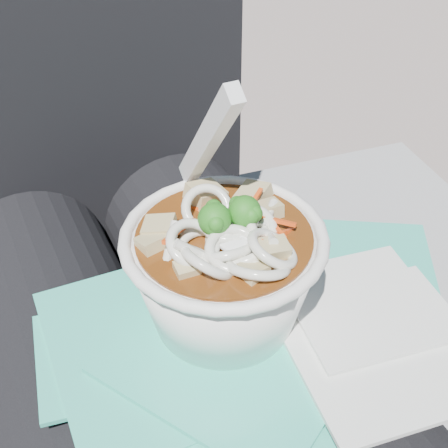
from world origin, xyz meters
name	(u,v)px	position (x,y,z in m)	size (l,w,h in m)	color
stone_ledge	(149,446)	(0.00, 0.15, 0.23)	(1.00, 0.50, 0.46)	gray
lap	(182,386)	(0.00, 0.00, 0.54)	(0.33, 0.48, 0.16)	black
person_body	(144,300)	(0.00, 0.09, 0.56)	(0.34, 0.94, 1.01)	black
plastic_bag	(244,327)	(0.04, -0.03, 0.63)	(0.37, 0.28, 0.02)	#2BB69B
napkins	(377,333)	(0.12, -0.09, 0.64)	(0.15, 0.17, 0.01)	silver
udon_bowl	(224,266)	(0.03, -0.02, 0.69)	(0.14, 0.15, 0.19)	white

